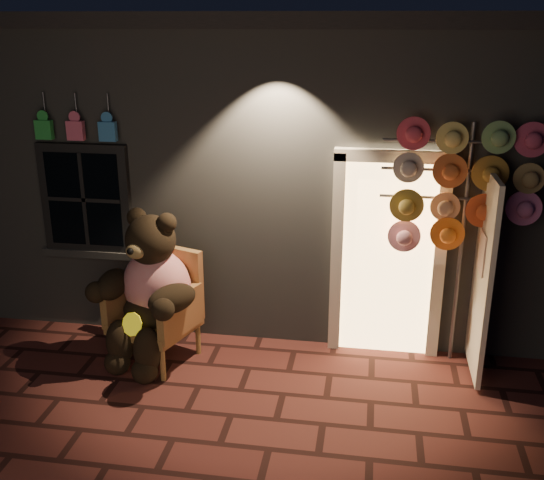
# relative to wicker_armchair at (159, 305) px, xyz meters

# --- Properties ---
(ground) EXTENTS (60.00, 60.00, 0.00)m
(ground) POSITION_rel_wicker_armchair_xyz_m (0.96, -0.96, -0.58)
(ground) COLOR #4E221D
(ground) RESTS_ON ground
(shop_building) EXTENTS (7.30, 5.95, 3.51)m
(shop_building) POSITION_rel_wicker_armchair_xyz_m (0.97, 3.03, 1.16)
(shop_building) COLOR slate
(shop_building) RESTS_ON ground
(wicker_armchair) EXTENTS (0.97, 0.93, 1.16)m
(wicker_armchair) POSITION_rel_wicker_armchair_xyz_m (0.00, 0.00, 0.00)
(wicker_armchair) COLOR olive
(wicker_armchair) RESTS_ON ground
(teddy_bear) EXTENTS (1.12, 1.05, 1.63)m
(teddy_bear) POSITION_rel_wicker_armchair_xyz_m (-0.03, -0.14, 0.23)
(teddy_bear) COLOR red
(teddy_bear) RESTS_ON ground
(hat_rack) EXTENTS (1.53, 0.22, 2.51)m
(hat_rack) POSITION_rel_wicker_armchair_xyz_m (2.96, 0.32, 1.34)
(hat_rack) COLOR #59595E
(hat_rack) RESTS_ON ground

